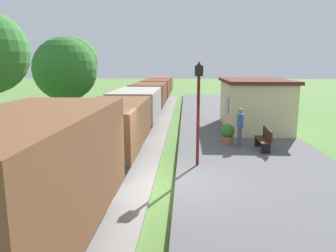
# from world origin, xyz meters

# --- Properties ---
(ground_plane) EXTENTS (160.00, 160.00, 0.00)m
(ground_plane) POSITION_xyz_m (0.00, 0.00, 0.00)
(ground_plane) COLOR #517A38
(platform_slab) EXTENTS (6.00, 60.00, 0.25)m
(platform_slab) POSITION_xyz_m (3.20, 0.00, 0.12)
(platform_slab) COLOR #565659
(platform_slab) RESTS_ON ground
(track_ballast) EXTENTS (3.80, 60.00, 0.12)m
(track_ballast) POSITION_xyz_m (-2.40, 0.00, 0.06)
(track_ballast) COLOR gray
(track_ballast) RESTS_ON ground
(rail_near) EXTENTS (0.07, 60.00, 0.14)m
(rail_near) POSITION_xyz_m (-1.68, 0.00, 0.19)
(rail_near) COLOR slate
(rail_near) RESTS_ON track_ballast
(rail_far) EXTENTS (0.07, 60.00, 0.14)m
(rail_far) POSITION_xyz_m (-3.12, 0.00, 0.19)
(rail_far) COLOR slate
(rail_far) RESTS_ON track_ballast
(freight_train) EXTENTS (2.50, 39.20, 2.72)m
(freight_train) POSITION_xyz_m (-2.40, 11.81, 1.45)
(freight_train) COLOR brown
(freight_train) RESTS_ON rail_near
(station_hut) EXTENTS (3.50, 5.80, 2.78)m
(station_hut) POSITION_xyz_m (4.40, 9.02, 1.65)
(station_hut) COLOR beige
(station_hut) RESTS_ON platform_slab
(bench_near_hut) EXTENTS (0.42, 1.50, 0.91)m
(bench_near_hut) POSITION_xyz_m (3.87, 4.02, 0.72)
(bench_near_hut) COLOR #422819
(bench_near_hut) RESTS_ON platform_slab
(bench_down_platform) EXTENTS (0.42, 1.50, 0.91)m
(bench_down_platform) POSITION_xyz_m (3.87, 14.10, 0.72)
(bench_down_platform) COLOR #422819
(bench_down_platform) RESTS_ON platform_slab
(person_waiting) EXTENTS (0.27, 0.40, 1.71)m
(person_waiting) POSITION_xyz_m (2.92, 4.58, 1.18)
(person_waiting) COLOR #474C66
(person_waiting) RESTS_ON platform_slab
(potted_planter) EXTENTS (0.64, 0.64, 0.92)m
(potted_planter) POSITION_xyz_m (2.44, 5.05, 0.72)
(potted_planter) COLOR #9E6642
(potted_planter) RESTS_ON platform_slab
(lamp_post_near) EXTENTS (0.28, 0.28, 3.70)m
(lamp_post_near) POSITION_xyz_m (0.95, 1.73, 2.80)
(lamp_post_near) COLOR #591414
(lamp_post_near) RESTS_ON platform_slab
(tree_trackside_far) EXTENTS (3.73, 3.73, 5.43)m
(tree_trackside_far) POSITION_xyz_m (-6.64, 9.32, 3.56)
(tree_trackside_far) COLOR #4C3823
(tree_trackside_far) RESTS_ON ground
(tree_field_left) EXTENTS (4.20, 4.20, 6.21)m
(tree_field_left) POSITION_xyz_m (-9.27, 18.22, 4.10)
(tree_field_left) COLOR #4C3823
(tree_field_left) RESTS_ON ground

